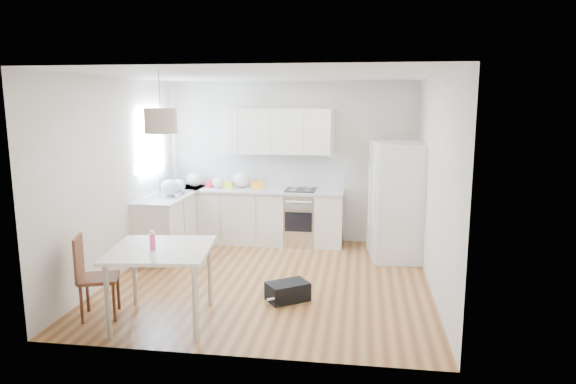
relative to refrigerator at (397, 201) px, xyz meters
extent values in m
plane|color=brown|center=(-1.74, -1.26, -0.89)|extent=(4.20, 4.20, 0.00)
plane|color=white|center=(-1.74, -1.26, 1.81)|extent=(4.20, 4.20, 0.00)
plane|color=beige|center=(-1.74, 0.84, 0.46)|extent=(4.20, 0.00, 4.20)
plane|color=beige|center=(-3.84, -1.26, 0.46)|extent=(0.00, 4.20, 4.20)
plane|color=beige|center=(0.36, -1.26, 0.46)|extent=(0.00, 4.20, 4.20)
cube|color=#BFE0F9|center=(-3.82, -0.11, 0.86)|extent=(0.02, 1.00, 1.00)
cube|color=silver|center=(-2.34, 0.54, -0.45)|extent=(3.00, 0.60, 0.88)
cube|color=silver|center=(-3.54, -0.06, -0.45)|extent=(0.60, 1.80, 0.88)
cube|color=#AFB1B4|center=(-2.34, 0.54, 0.01)|extent=(3.02, 0.64, 0.04)
cube|color=#AFB1B4|center=(-3.54, -0.06, 0.01)|extent=(0.64, 1.82, 0.04)
cube|color=white|center=(-2.34, 0.84, 0.32)|extent=(3.00, 0.01, 0.58)
cube|color=white|center=(-3.83, -0.06, 0.32)|extent=(0.01, 1.80, 0.58)
cube|color=silver|center=(-1.89, 0.68, 0.99)|extent=(1.70, 0.32, 0.75)
cube|color=beige|center=(-2.66, -2.70, -0.08)|extent=(1.18, 1.18, 0.04)
cylinder|color=silver|center=(-3.04, -3.19, -0.49)|extent=(0.06, 0.06, 0.79)
cylinder|color=silver|center=(-2.16, -3.08, -0.49)|extent=(0.06, 0.06, 0.79)
cylinder|color=silver|center=(-3.15, -2.31, -0.49)|extent=(0.06, 0.06, 0.79)
cylinder|color=silver|center=(-2.28, -2.20, -0.49)|extent=(0.06, 0.06, 0.79)
cylinder|color=#E43F75|center=(-2.71, -2.78, 0.05)|extent=(0.07, 0.07, 0.21)
cube|color=black|center=(-1.40, -1.92, -0.77)|extent=(0.58, 0.54, 0.22)
cylinder|color=#C0B093|center=(-2.62, -2.63, 1.29)|extent=(0.34, 0.34, 0.26)
ellipsoid|color=silver|center=(-3.38, 0.61, 0.16)|extent=(0.27, 0.23, 0.24)
ellipsoid|color=silver|center=(-2.93, 0.53, 0.13)|extent=(0.21, 0.18, 0.19)
ellipsoid|color=silver|center=(-2.56, 0.65, 0.17)|extent=(0.29, 0.25, 0.26)
ellipsoid|color=silver|center=(-3.49, 0.13, 0.13)|extent=(0.22, 0.19, 0.20)
ellipsoid|color=silver|center=(-3.49, -0.23, 0.16)|extent=(0.28, 0.24, 0.26)
cube|color=orange|center=(-2.27, 0.56, 0.10)|extent=(0.19, 0.13, 0.12)
cube|color=yellow|center=(-2.77, 0.54, 0.09)|extent=(0.17, 0.11, 0.11)
cube|color=red|center=(-3.09, 0.61, 0.09)|extent=(0.18, 0.16, 0.10)
camera|label=1|loc=(-0.55, -7.74, 1.52)|focal=32.00mm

